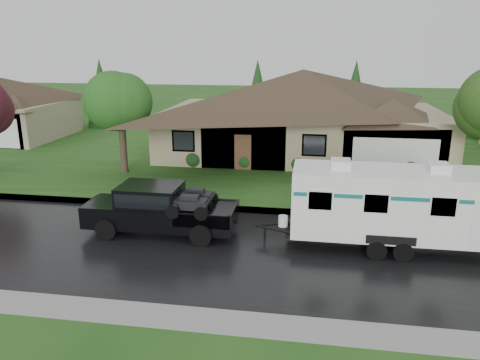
% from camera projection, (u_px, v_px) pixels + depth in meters
% --- Properties ---
extents(ground, '(140.00, 140.00, 0.00)m').
position_uv_depth(ground, '(239.00, 230.00, 19.15)').
color(ground, '#204C17').
rests_on(ground, ground).
extents(road, '(140.00, 8.00, 0.01)m').
position_uv_depth(road, '(230.00, 250.00, 17.26)').
color(road, black).
rests_on(road, ground).
extents(curb, '(140.00, 0.50, 0.15)m').
position_uv_depth(curb, '(247.00, 210.00, 21.27)').
color(curb, gray).
rests_on(curb, ground).
extents(lawn, '(140.00, 26.00, 0.15)m').
position_uv_depth(lawn, '(273.00, 150.00, 33.36)').
color(lawn, '#204C17').
rests_on(lawn, ground).
extents(house_main, '(19.44, 10.80, 6.90)m').
position_uv_depth(house_main, '(307.00, 103.00, 30.93)').
color(house_main, tan).
rests_on(house_main, lawn).
extents(tree_left_green, '(3.45, 3.45, 5.71)m').
position_uv_depth(tree_left_green, '(120.00, 104.00, 26.19)').
color(tree_left_green, '#382B1E').
rests_on(tree_left_green, lawn).
extents(shrub_row, '(13.60, 1.00, 1.00)m').
position_uv_depth(shrub_row, '(298.00, 162.00, 27.49)').
color(shrub_row, '#143814').
rests_on(shrub_row, lawn).
extents(pickup_truck, '(5.96, 2.26, 1.99)m').
position_uv_depth(pickup_truck, '(158.00, 207.00, 18.59)').
color(pickup_truck, black).
rests_on(pickup_truck, ground).
extents(travel_trailer, '(7.35, 2.58, 3.30)m').
position_uv_depth(travel_trailer, '(388.00, 203.00, 17.06)').
color(travel_trailer, white).
rests_on(travel_trailer, ground).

